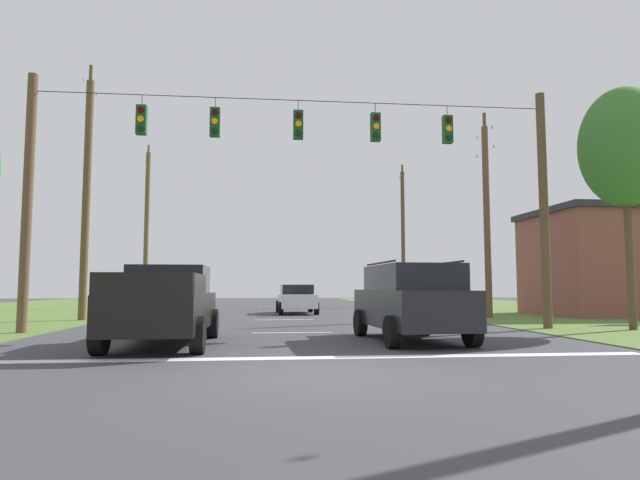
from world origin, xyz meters
name	(u,v)px	position (x,y,z in m)	size (l,w,h in m)	color
ground_plane	(320,375)	(0.00, 0.00, 0.00)	(120.00, 120.00, 0.00)	#3D3D42
shoulder_grass_right	(617,317)	(15.46, 15.00, 0.01)	(16.00, 80.00, 0.03)	#557232
stop_bar_stripe	(309,358)	(0.00, 2.11, 0.00)	(14.18, 0.45, 0.01)	white
lane_dash_0	(292,333)	(0.00, 8.11, 0.00)	(0.15, 2.50, 0.01)	white
lane_dash_1	(284,320)	(0.00, 14.77, 0.00)	(0.15, 2.50, 0.01)	white
lane_dash_2	(279,312)	(0.00, 21.87, 0.00)	(0.15, 2.50, 0.01)	white
lane_dash_3	(275,306)	(0.00, 30.79, 0.00)	(0.15, 2.50, 0.01)	white
overhead_signal_span	(298,188)	(0.20, 8.59, 4.63)	(17.07, 0.31, 8.09)	brown
pickup_truck	(166,305)	(-3.29, 4.85, 0.97)	(2.31, 5.41, 1.95)	black
suv_black	(411,300)	(2.94, 5.16, 1.06)	(2.40, 4.89, 2.05)	black
distant_car_crossing_white	(296,299)	(0.86, 20.10, 0.79)	(2.10, 4.34, 1.52)	silver
utility_pole_mid_right	(487,215)	(9.31, 15.01, 4.72)	(0.30, 1.98, 9.53)	brown
utility_pole_far_right	(403,236)	(9.03, 28.99, 5.01)	(0.28, 1.56, 10.22)	brown
utility_pole_mid_left	(86,195)	(-8.43, 14.90, 5.30)	(0.32, 1.83, 11.00)	brown
utility_pole_far_left	(147,226)	(-8.83, 28.86, 5.53)	(0.32, 1.56, 11.14)	brown
tree_roadside_right	(624,148)	(10.98, 7.68, 6.02)	(2.86, 2.86, 8.06)	brown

